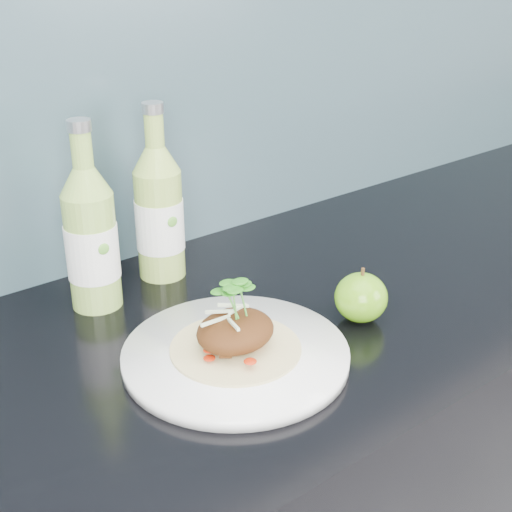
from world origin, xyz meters
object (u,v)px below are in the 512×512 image
at_px(green_apple, 361,297).
at_px(cider_bottle_right, 159,213).
at_px(cider_bottle_left, 91,239).
at_px(dinner_plate, 236,355).

xyz_separation_m(green_apple, cider_bottle_right, (-0.14, 0.29, 0.07)).
distance_m(green_apple, cider_bottle_left, 0.38).
distance_m(dinner_plate, cider_bottle_left, 0.27).
bearing_deg(cider_bottle_right, cider_bottle_left, -171.75).
xyz_separation_m(cider_bottle_left, cider_bottle_right, (0.12, 0.03, 0.00)).
height_order(dinner_plate, green_apple, green_apple).
bearing_deg(green_apple, cider_bottle_left, 134.90).
bearing_deg(cider_bottle_left, dinner_plate, -57.55).
bearing_deg(dinner_plate, green_apple, -7.16).
distance_m(green_apple, cider_bottle_right, 0.33).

